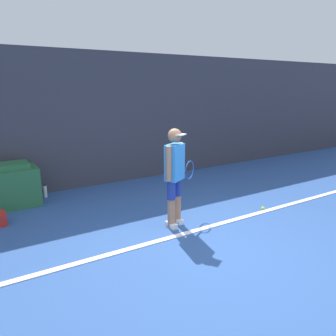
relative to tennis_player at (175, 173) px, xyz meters
name	(u,v)px	position (x,y,z in m)	size (l,w,h in m)	color
ground_plane	(209,246)	(0.01, -0.91, -0.90)	(24.00, 24.00, 0.00)	#2D5193
back_wall	(107,120)	(0.01, 2.91, 0.61)	(24.00, 0.10, 3.02)	#383842
court_baseline	(188,233)	(0.01, -0.39, -0.89)	(21.60, 0.10, 0.01)	white
tennis_player	(175,173)	(0.00, 0.00, 0.00)	(0.86, 0.56, 1.62)	#A37556
tennis_ball	(263,208)	(1.77, -0.31, -0.86)	(0.07, 0.07, 0.07)	#D1E533
covered_chair	(12,186)	(-2.16, 2.44, -0.50)	(0.93, 0.74, 0.83)	#28663D
water_bottle	(45,191)	(-1.54, 2.61, -0.77)	(0.07, 0.07, 0.27)	white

